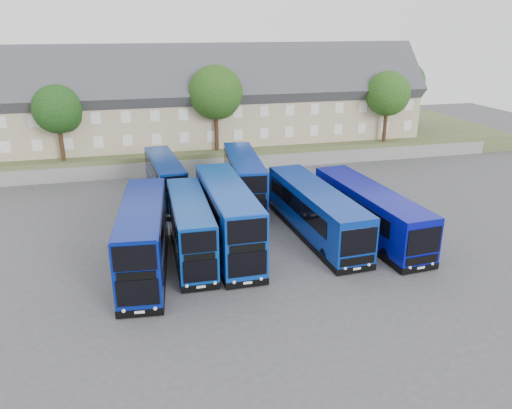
% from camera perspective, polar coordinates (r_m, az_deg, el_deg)
% --- Properties ---
extents(ground, '(120.00, 120.00, 0.00)m').
position_cam_1_polar(ground, '(32.54, -0.04, -8.00)').
color(ground, '#45454A').
rests_on(ground, ground).
extents(retaining_wall, '(70.00, 0.40, 1.50)m').
position_cam_1_polar(retaining_wall, '(54.30, -6.24, 4.42)').
color(retaining_wall, slate).
rests_on(retaining_wall, ground).
extents(earth_bank, '(80.00, 20.00, 2.00)m').
position_cam_1_polar(earth_bank, '(63.86, -7.55, 6.98)').
color(earth_bank, '#4B5731').
rests_on(earth_bank, ground).
extents(terrace_row, '(54.00, 10.40, 11.20)m').
position_cam_1_polar(terrace_row, '(58.91, -7.31, 11.44)').
color(terrace_row, tan).
rests_on(terrace_row, earth_bank).
extents(dd_front_left, '(3.77, 11.64, 4.55)m').
position_cam_1_polar(dd_front_left, '(32.83, -12.71, -3.92)').
color(dd_front_left, navy).
rests_on(dd_front_left, ground).
extents(dd_front_mid, '(2.56, 10.42, 4.12)m').
position_cam_1_polar(dd_front_mid, '(34.41, -7.49, -2.83)').
color(dd_front_mid, '#083792').
rests_on(dd_front_mid, ground).
extents(dd_front_right, '(2.83, 11.91, 4.72)m').
position_cam_1_polar(dd_front_right, '(35.16, -3.26, -1.64)').
color(dd_front_right, '#0837A3').
rests_on(dd_front_right, ground).
extents(dd_rear_left, '(3.14, 10.22, 4.00)m').
position_cam_1_polar(dd_rear_left, '(45.38, -10.31, 2.65)').
color(dd_rear_left, navy).
rests_on(dd_rear_left, ground).
extents(dd_rear_right, '(3.51, 11.16, 4.36)m').
position_cam_1_polar(dd_rear_right, '(44.09, -1.39, 2.71)').
color(dd_rear_right, '#082C9E').
rests_on(dd_rear_right, ground).
extents(coach_east_a, '(3.63, 13.65, 3.69)m').
position_cam_1_polar(coach_east_a, '(37.92, 6.80, -0.92)').
color(coach_east_a, '#082B92').
rests_on(coach_east_a, ground).
extents(coach_east_b, '(3.85, 13.52, 3.65)m').
position_cam_1_polar(coach_east_b, '(38.64, 12.80, -0.92)').
color(coach_east_b, '#070C91').
rests_on(coach_east_b, ground).
extents(tree_west, '(4.80, 4.80, 7.65)m').
position_cam_1_polar(tree_west, '(54.01, -21.60, 9.92)').
color(tree_west, '#382314').
rests_on(tree_west, earth_bank).
extents(tree_mid, '(5.76, 5.76, 9.18)m').
position_cam_1_polar(tree_mid, '(54.69, -4.50, 12.43)').
color(tree_mid, '#382314').
rests_on(tree_mid, earth_bank).
extents(tree_east, '(5.12, 5.12, 8.16)m').
position_cam_1_polar(tree_east, '(60.94, 14.89, 11.98)').
color(tree_east, '#382314').
rests_on(tree_east, earth_bank).
extents(tree_far, '(5.44, 5.44, 8.67)m').
position_cam_1_polar(tree_far, '(69.89, 16.58, 13.07)').
color(tree_far, '#382314').
rests_on(tree_far, earth_bank).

